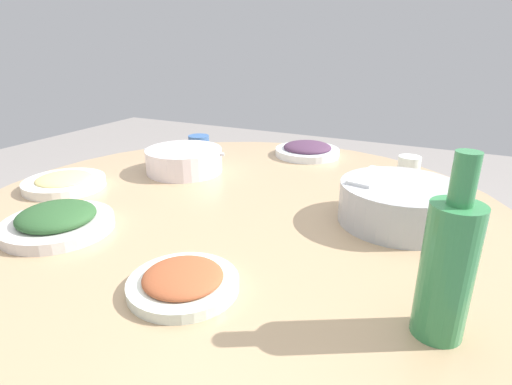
# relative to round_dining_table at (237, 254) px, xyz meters

# --- Properties ---
(round_dining_table) EXTENTS (1.39, 1.39, 0.75)m
(round_dining_table) POSITION_rel_round_dining_table_xyz_m (0.00, 0.00, 0.00)
(round_dining_table) COLOR #99999E
(round_dining_table) RESTS_ON ground
(rice_bowl) EXTENTS (0.28, 0.28, 0.10)m
(rice_bowl) POSITION_rel_round_dining_table_xyz_m (0.09, -0.38, 0.18)
(rice_bowl) COLOR #B2B5BA
(rice_bowl) RESTS_ON round_dining_table
(soup_bowl) EXTENTS (0.24, 0.26, 0.07)m
(soup_bowl) POSITION_rel_round_dining_table_xyz_m (0.19, 0.29, 0.17)
(soup_bowl) COLOR white
(soup_bowl) RESTS_ON round_dining_table
(dish_stirfry) EXTENTS (0.19, 0.19, 0.04)m
(dish_stirfry) POSITION_rel_round_dining_table_xyz_m (-0.36, -0.09, 0.15)
(dish_stirfry) COLOR silver
(dish_stirfry) RESTS_ON round_dining_table
(dish_eggplant) EXTENTS (0.23, 0.23, 0.05)m
(dish_eggplant) POSITION_rel_round_dining_table_xyz_m (0.54, 0.00, 0.16)
(dish_eggplant) COLOR white
(dish_eggplant) RESTS_ON round_dining_table
(dish_noodles) EXTENTS (0.22, 0.22, 0.04)m
(dish_noodles) POSITION_rel_round_dining_table_xyz_m (-0.09, 0.51, 0.15)
(dish_noodles) COLOR white
(dish_noodles) RESTS_ON round_dining_table
(dish_greens) EXTENTS (0.24, 0.24, 0.06)m
(dish_greens) POSITION_rel_round_dining_table_xyz_m (-0.29, 0.29, 0.16)
(dish_greens) COLOR silver
(dish_greens) RESTS_ON round_dining_table
(green_bottle) EXTENTS (0.07, 0.07, 0.27)m
(green_bottle) POSITION_rel_round_dining_table_xyz_m (-0.29, -0.49, 0.25)
(green_bottle) COLOR #37864C
(green_bottle) RESTS_ON round_dining_table
(tea_cup_near) EXTENTS (0.07, 0.07, 0.06)m
(tea_cup_near) POSITION_rel_round_dining_table_xyz_m (0.45, -0.36, 0.17)
(tea_cup_near) COLOR white
(tea_cup_near) RESTS_ON round_dining_table
(tea_cup_far) EXTENTS (0.08, 0.08, 0.06)m
(tea_cup_far) POSITION_rel_round_dining_table_xyz_m (0.44, 0.40, 0.16)
(tea_cup_far) COLOR #365D9A
(tea_cup_far) RESTS_ON round_dining_table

